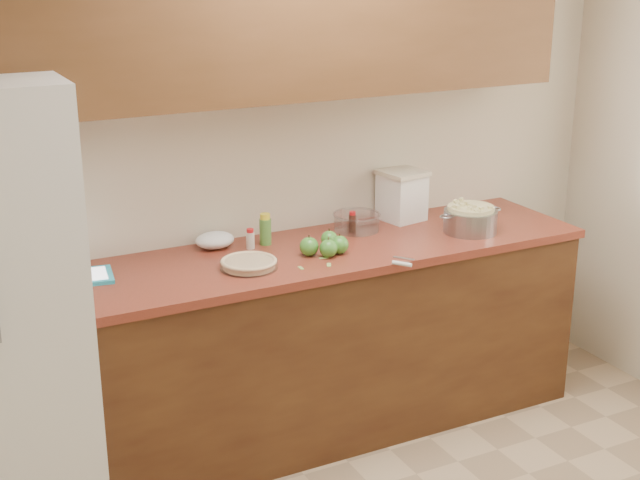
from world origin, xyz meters
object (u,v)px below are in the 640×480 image
colander (470,220)px  tablet (80,277)px  pie (249,264)px  flour_canister (402,195)px

colander → tablet: size_ratio=1.19×
pie → tablet: bearing=164.0°
pie → tablet: (-0.68, 0.20, -0.01)m
pie → flour_canister: (0.97, 0.32, 0.11)m
flour_canister → pie: bearing=-161.9°
pie → colander: size_ratio=0.72×
colander → flour_canister: flour_canister is taller
pie → colander: colander is taller
colander → flour_canister: bearing=119.5°
colander → flour_canister: 0.38m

